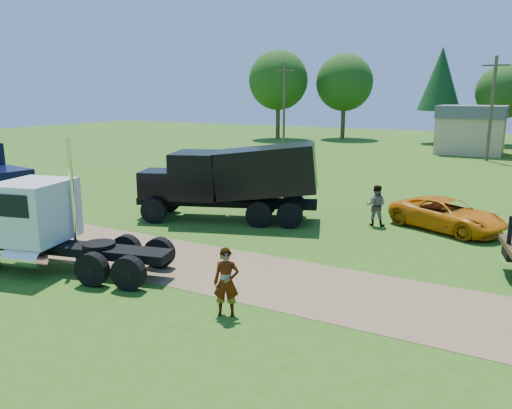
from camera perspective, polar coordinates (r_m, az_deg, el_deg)
The scene contains 10 objects.
ground at distance 17.41m, azimuth -5.22°, elevation -7.17°, with size 140.00×140.00×0.00m, color #335813.
dirt_track at distance 17.40m, azimuth -5.22°, elevation -7.15°, with size 120.00×4.20×0.01m, color brown.
white_semi_tractor at distance 18.45m, azimuth -23.64°, elevation -2.12°, with size 7.55×3.93×4.46m.
black_dump_truck at distance 23.29m, azimuth -2.52°, elevation 3.09°, with size 8.60×5.23×3.68m.
orange_pickup at distance 23.34m, azimuth 21.00°, elevation -1.07°, with size 2.29×4.98×1.38m, color orange.
spectator_a at distance 13.49m, azimuth -3.42°, elevation -8.86°, with size 0.69×0.45×1.88m, color #999999.
spectator_b at distance 23.10m, azimuth 13.53°, elevation -0.10°, with size 0.91×0.71×1.86m, color #999999.
tan_shed at distance 53.91m, azimuth 23.34°, elevation 7.93°, with size 6.20×5.40×4.70m.
utility_poles at distance 48.67m, azimuth 25.34°, elevation 10.06°, with size 42.20×0.28×9.00m.
tree_row at distance 62.80m, azimuth 21.86°, elevation 12.72°, with size 57.17×12.72×11.30m.
Camera 1 is at (9.22, -13.55, 5.88)m, focal length 35.00 mm.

